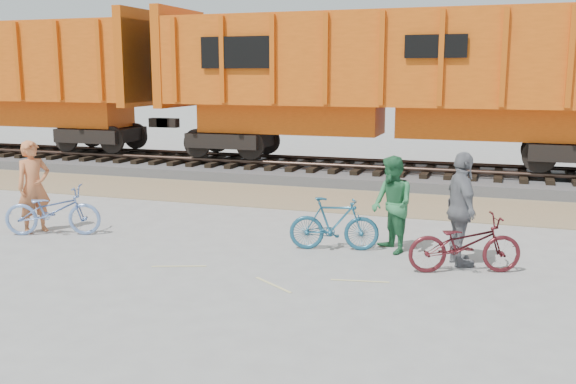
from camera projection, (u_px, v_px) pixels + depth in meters
name	position (u px, v px, depth m)	size (l,w,h in m)	color
ground	(253.00, 259.00, 11.03)	(120.00, 120.00, 0.00)	#9E9E99
gravel_strip	(334.00, 200.00, 16.16)	(120.00, 3.00, 0.02)	#9B8060
ballast_bed	(363.00, 174.00, 19.39)	(120.00, 4.00, 0.30)	slate
track	(363.00, 163.00, 19.34)	(120.00, 2.60, 0.24)	black
hopper_car_center	(391.00, 78.00, 18.63)	(14.00, 3.13, 4.65)	black
bicycle_blue	(53.00, 211.00, 12.60)	(0.65, 1.86, 0.98)	#7393CE
bicycle_teal	(334.00, 224.00, 11.51)	(0.45, 1.61, 0.97)	#1E5672
bicycle_maroon	(465.00, 244.00, 10.21)	(0.63, 1.80, 0.94)	#4F161C
person_solo	(34.00, 187.00, 12.78)	(0.67, 0.44, 1.84)	#D27441
person_man	(392.00, 205.00, 11.32)	(0.84, 0.65, 1.72)	#2D7545
person_woman	(461.00, 209.00, 10.53)	(1.11, 0.46, 1.90)	slate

